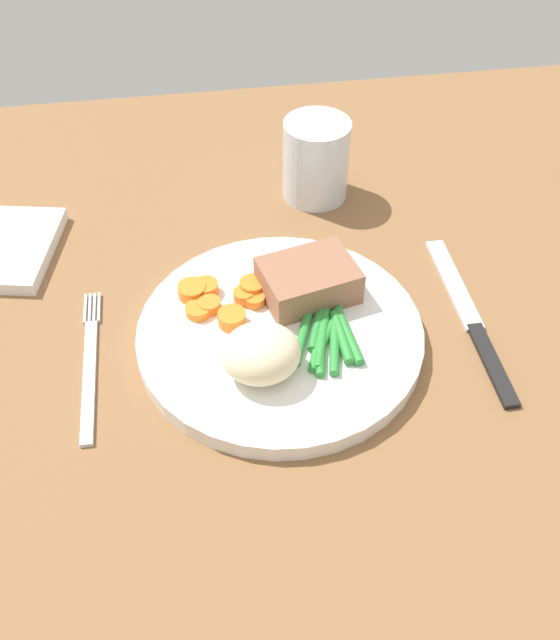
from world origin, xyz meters
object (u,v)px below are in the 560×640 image
Objects in this scene: dinner_plate at (280,335)px; knife at (471,320)px; meat_portion at (310,280)px; water_glass at (316,165)px; fork at (90,363)px.

dinner_plate is 16.99cm from knife.
dinner_plate reaches higher than knife.
knife is at bearing -0.96° from dinner_plate.
meat_portion is at bearing 161.64° from knife.
water_glass reaches higher than knife.
dinner_plate is at bearing 177.34° from knife.
knife is at bearing -16.67° from meat_portion.
dinner_plate is at bearing -0.08° from fork.
dinner_plate is 3.05× the size of meat_portion.
meat_portion is 0.48× the size of fork.
fork is 0.81× the size of knife.
knife reaches higher than fork.
meat_portion reaches higher than dinner_plate.
fork is at bearing 178.26° from knife.
fork is 31.17cm from water_glass.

